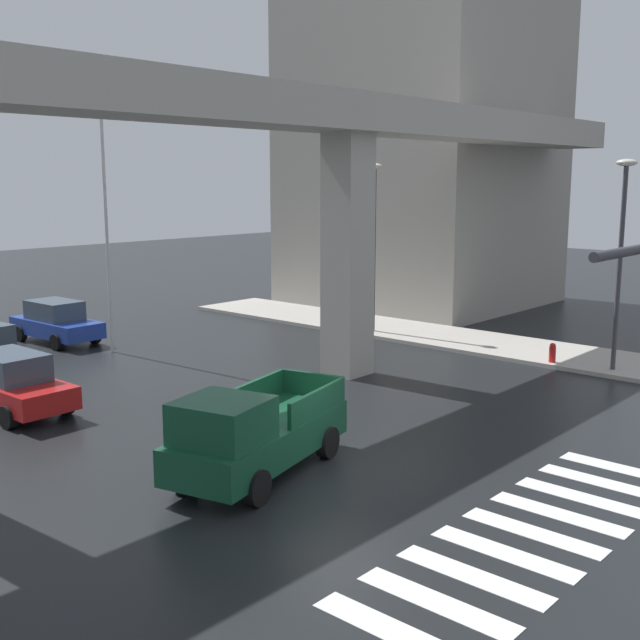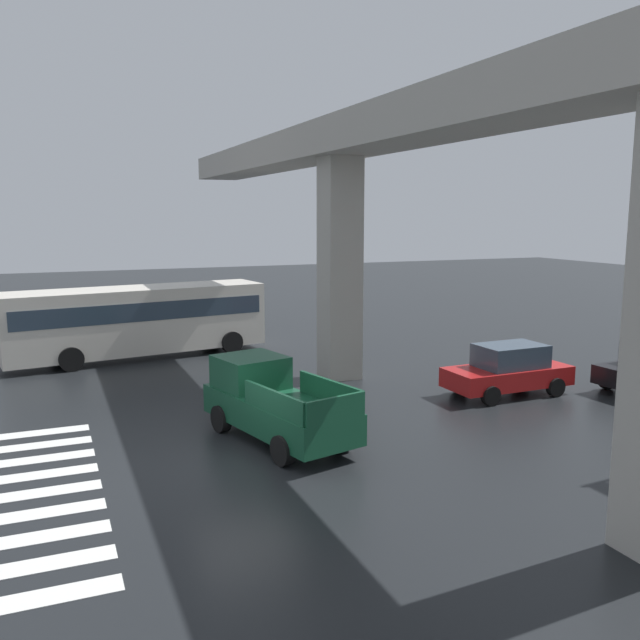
# 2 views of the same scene
# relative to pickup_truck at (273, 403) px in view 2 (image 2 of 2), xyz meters

# --- Properties ---
(ground_plane) EXTENTS (120.00, 120.00, 0.00)m
(ground_plane) POSITION_rel_pickup_truck_xyz_m (1.56, -1.20, -0.99)
(ground_plane) COLOR black
(crosswalk_stripes) EXTENTS (9.35, 2.80, 0.01)m
(crosswalk_stripes) POSITION_rel_pickup_truck_xyz_m (1.56, -6.01, -0.98)
(crosswalk_stripes) COLOR silver
(crosswalk_stripes) RESTS_ON ground
(elevated_overpass) EXTENTS (50.46, 2.28, 9.28)m
(elevated_overpass) POSITION_rel_pickup_truck_xyz_m (1.56, 4.47, 6.93)
(elevated_overpass) COLOR #ADA89E
(elevated_overpass) RESTS_ON ground
(pickup_truck) EXTENTS (5.41, 3.07, 2.08)m
(pickup_truck) POSITION_rel_pickup_truck_xyz_m (0.00, 0.00, 0.00)
(pickup_truck) COLOR #14472D
(pickup_truck) RESTS_ON ground
(city_bus) EXTENTS (4.07, 11.05, 2.99)m
(city_bus) POSITION_rel_pickup_truck_xyz_m (-12.06, -2.00, 0.73)
(city_bus) COLOR beige
(city_bus) RESTS_ON ground
(sedan_red) EXTENTS (2.04, 4.34, 1.72)m
(sedan_red) POSITION_rel_pickup_truck_xyz_m (-1.16, 8.75, -0.14)
(sedan_red) COLOR red
(sedan_red) RESTS_ON ground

